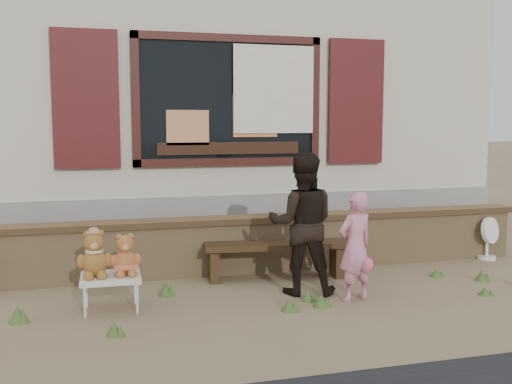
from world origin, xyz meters
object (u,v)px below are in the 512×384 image
object	(u,v)px
bench	(276,252)
child	(355,247)
teddy_bear_right	(125,253)
teddy_bear_left	(94,253)
folding_chair	(111,279)
adult	(302,224)

from	to	relation	value
bench	child	distance (m)	1.15
teddy_bear_right	teddy_bear_left	bearing A→B (deg)	-180.00
folding_chair	adult	xyz separation A→B (m)	(1.93, 0.07, 0.43)
teddy_bear_left	child	size ratio (longest dim) A/B	0.41
teddy_bear_right	bench	bearing A→B (deg)	23.24
folding_chair	adult	size ratio (longest dim) A/B	0.38
bench	teddy_bear_right	world-z (taller)	teddy_bear_right
child	bench	bearing A→B (deg)	-79.16
bench	folding_chair	size ratio (longest dim) A/B	2.94
teddy_bear_right	adult	distance (m)	1.81
bench	folding_chair	xyz separation A→B (m)	(-1.85, -0.69, 0.00)
child	adult	size ratio (longest dim) A/B	0.75
bench	child	bearing A→B (deg)	-56.60
bench	adult	size ratio (longest dim) A/B	1.13
bench	teddy_bear_left	distance (m)	2.12
teddy_bear_right	child	distance (m)	2.24
bench	adult	xyz separation A→B (m)	(0.09, -0.62, 0.43)
child	adult	bearing A→B (deg)	-58.55
child	teddy_bear_left	bearing A→B (deg)	-23.28
folding_chair	teddy_bear_right	xyz separation A→B (m)	(0.14, -0.00, 0.23)
adult	teddy_bear_right	bearing A→B (deg)	19.39
bench	child	xyz separation A→B (m)	(0.51, -1.00, 0.24)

